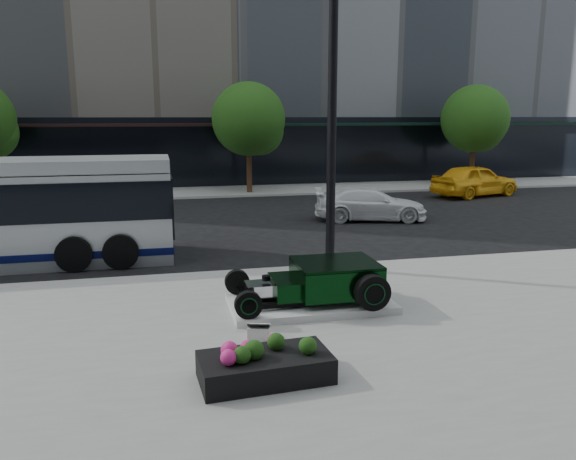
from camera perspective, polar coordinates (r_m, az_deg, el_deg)
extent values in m
plane|color=black|center=(17.13, -0.28, -2.30)|extent=(120.00, 120.00, 0.00)
cube|color=gray|center=(7.90, 17.86, -19.83)|extent=(70.00, 17.00, 0.12)
cube|color=gray|center=(30.71, -6.07, 3.94)|extent=(70.00, 4.00, 0.12)
cube|color=black|center=(33.10, -24.22, 6.92)|extent=(22.00, 0.50, 4.00)
cube|color=black|center=(36.51, 14.30, 7.91)|extent=(24.00, 0.50, 4.00)
cube|color=black|center=(32.45, -24.65, 9.65)|extent=(22.00, 1.60, 0.15)
cube|color=black|center=(35.92, 14.87, 10.39)|extent=(24.00, 1.60, 0.15)
cylinder|color=black|center=(29.71, -3.96, 6.36)|extent=(0.28, 0.28, 2.60)
sphere|color=#153A0F|center=(29.59, -4.03, 11.18)|extent=(3.80, 3.80, 3.80)
sphere|color=#153A0F|center=(29.99, -2.96, 10.06)|extent=(2.60, 2.60, 2.60)
cylinder|color=black|center=(34.25, 18.20, 6.50)|extent=(0.28, 0.28, 2.60)
sphere|color=#153A0F|center=(34.14, 18.46, 10.68)|extent=(3.80, 3.80, 3.80)
sphere|color=#153A0F|center=(34.72, 19.00, 9.66)|extent=(2.60, 2.60, 2.60)
cube|color=silver|center=(12.00, 2.29, -7.46)|extent=(3.40, 1.80, 0.15)
cube|color=black|center=(11.54, 2.89, -7.35)|extent=(3.00, 0.08, 0.10)
cube|color=black|center=(12.36, 1.74, -6.03)|extent=(3.00, 0.08, 0.10)
cube|color=black|center=(11.99, 4.86, -4.88)|extent=(1.70, 1.45, 0.62)
cube|color=black|center=(11.90, 4.88, -3.35)|extent=(1.70, 1.45, 0.06)
cube|color=black|center=(11.75, -0.30, -5.80)|extent=(0.55, 1.05, 0.38)
cube|color=silver|center=(11.66, -2.95, -6.21)|extent=(0.55, 0.55, 0.34)
cylinder|color=black|center=(11.61, -2.23, -4.89)|extent=(0.18, 0.18, 0.10)
cylinder|color=black|center=(11.65, -4.65, -6.87)|extent=(0.06, 1.55, 0.06)
cylinder|color=black|center=(11.42, 8.56, -6.29)|extent=(0.72, 0.24, 0.72)
cylinder|color=black|center=(11.31, 8.80, -6.48)|extent=(0.37, 0.02, 0.37)
torus|color=#093518|center=(11.30, 8.82, -6.50)|extent=(0.44, 0.02, 0.44)
cylinder|color=black|center=(12.95, 5.81, -4.07)|extent=(0.72, 0.24, 0.72)
cylinder|color=black|center=(13.06, 5.63, -3.93)|extent=(0.37, 0.02, 0.37)
torus|color=#093518|center=(13.07, 5.62, -3.91)|extent=(0.44, 0.02, 0.44)
cylinder|color=black|center=(10.88, -4.05, -7.60)|extent=(0.54, 0.16, 0.54)
cylinder|color=black|center=(10.80, -3.98, -7.75)|extent=(0.28, 0.02, 0.28)
torus|color=#093518|center=(10.79, -3.97, -7.77)|extent=(0.34, 0.02, 0.34)
cylinder|color=black|center=(12.35, -5.19, -5.27)|extent=(0.54, 0.16, 0.54)
cylinder|color=black|center=(12.43, -5.25, -5.15)|extent=(0.28, 0.02, 0.28)
torus|color=#093518|center=(12.44, -5.26, -5.14)|extent=(0.34, 0.02, 0.34)
cube|color=silver|center=(10.41, -2.97, -10.30)|extent=(0.47, 0.40, 0.22)
cube|color=black|center=(10.37, -2.98, -9.66)|extent=(0.46, 0.38, 0.15)
cylinder|color=black|center=(14.46, 4.48, 11.31)|extent=(0.24, 0.24, 7.86)
cylinder|color=black|center=(14.97, 4.25, -3.52)|extent=(0.43, 0.43, 0.20)
cube|color=black|center=(8.86, -2.34, -13.75)|extent=(2.06, 1.14, 0.40)
sphere|color=#E22784|center=(8.64, -7.03, -12.19)|extent=(0.26, 0.26, 0.26)
sphere|color=#153A0F|center=(8.67, -5.14, -12.06)|extent=(0.26, 0.26, 0.26)
sphere|color=#E22784|center=(8.70, -3.28, -11.92)|extent=(0.26, 0.26, 0.26)
sphere|color=#153A0F|center=(8.75, -1.43, -11.78)|extent=(0.26, 0.26, 0.26)
sphere|color=#E22784|center=(8.81, 0.39, -11.62)|extent=(0.26, 0.26, 0.26)
sphere|color=#153A0F|center=(8.87, 2.18, -11.45)|extent=(0.26, 0.26, 0.26)
cube|color=black|center=(16.91, -11.74, 2.63)|extent=(0.06, 2.30, 1.70)
cylinder|color=black|center=(16.00, -20.92, -2.31)|extent=(0.96, 0.28, 0.96)
cylinder|color=black|center=(18.52, -19.87, -0.42)|extent=(0.96, 0.28, 0.96)
cylinder|color=black|center=(15.87, -16.63, -2.13)|extent=(0.96, 0.28, 0.96)
cylinder|color=black|center=(18.41, -16.17, -0.26)|extent=(0.96, 0.28, 0.96)
imported|color=white|center=(22.57, 8.36, 2.62)|extent=(4.72, 2.78, 1.28)
imported|color=yellow|center=(30.53, 18.45, 4.80)|extent=(5.18, 3.23, 1.64)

